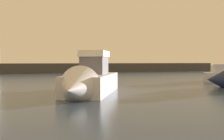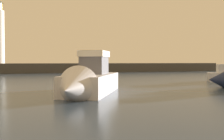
% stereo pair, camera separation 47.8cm
% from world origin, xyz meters
% --- Properties ---
extents(ground_plane, '(220.00, 220.00, 0.00)m').
position_xyz_m(ground_plane, '(0.00, 26.96, 0.00)').
color(ground_plane, '#2D3D51').
extents(breakwater, '(80.04, 4.65, 1.84)m').
position_xyz_m(breakwater, '(0.00, 53.91, 0.92)').
color(breakwater, '#423F3D').
rests_on(breakwater, ground_plane).
extents(motorboat_1, '(6.69, 9.12, 3.46)m').
position_xyz_m(motorboat_1, '(-0.97, 15.75, 0.89)').
color(motorboat_1, silver).
rests_on(motorboat_1, ground_plane).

